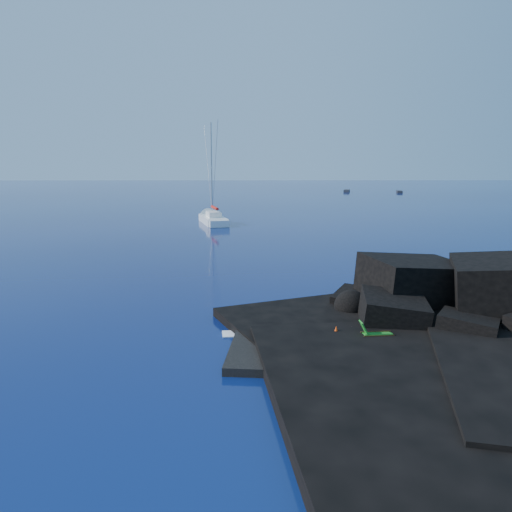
{
  "coord_description": "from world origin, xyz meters",
  "views": [
    {
      "loc": [
        0.94,
        -20.07,
        8.18
      ],
      "look_at": [
        1.55,
        12.38,
        2.0
      ],
      "focal_mm": 35.0,
      "sensor_mm": 36.0,
      "label": 1
    }
  ],
  "objects_px": {
    "sunbather": "(343,330)",
    "distant_boat_a": "(347,192)",
    "deck_chair": "(377,330)",
    "marker_cone": "(336,331)",
    "distant_boat_b": "(399,193)",
    "sailboat": "(213,223)"
  },
  "relations": [
    {
      "from": "sailboat",
      "to": "deck_chair",
      "type": "distance_m",
      "value": 46.77
    },
    {
      "from": "sunbather",
      "to": "marker_cone",
      "type": "height_order",
      "value": "marker_cone"
    },
    {
      "from": "distant_boat_a",
      "to": "distant_boat_b",
      "type": "height_order",
      "value": "distant_boat_a"
    },
    {
      "from": "sailboat",
      "to": "marker_cone",
      "type": "distance_m",
      "value": 45.95
    },
    {
      "from": "sailboat",
      "to": "distant_boat_a",
      "type": "relative_size",
      "value": 2.89
    },
    {
      "from": "sailboat",
      "to": "marker_cone",
      "type": "relative_size",
      "value": 26.22
    },
    {
      "from": "deck_chair",
      "to": "distant_boat_a",
      "type": "height_order",
      "value": "deck_chair"
    },
    {
      "from": "deck_chair",
      "to": "sunbather",
      "type": "relative_size",
      "value": 0.85
    },
    {
      "from": "sunbather",
      "to": "distant_boat_a",
      "type": "height_order",
      "value": "sunbather"
    },
    {
      "from": "sailboat",
      "to": "sunbather",
      "type": "relative_size",
      "value": 7.93
    },
    {
      "from": "deck_chair",
      "to": "marker_cone",
      "type": "xyz_separation_m",
      "value": [
        -1.75,
        0.48,
        -0.24
      ]
    },
    {
      "from": "sailboat",
      "to": "sunbather",
      "type": "distance_m",
      "value": 45.55
    },
    {
      "from": "sailboat",
      "to": "sunbather",
      "type": "height_order",
      "value": "sailboat"
    },
    {
      "from": "sunbather",
      "to": "distant_boat_b",
      "type": "xyz_separation_m",
      "value": [
        35.93,
        109.81,
        -0.52
      ]
    },
    {
      "from": "marker_cone",
      "to": "sunbather",
      "type": "bearing_deg",
      "value": 50.45
    },
    {
      "from": "distant_boat_a",
      "to": "distant_boat_b",
      "type": "distance_m",
      "value": 13.75
    },
    {
      "from": "deck_chair",
      "to": "sunbather",
      "type": "height_order",
      "value": "deck_chair"
    },
    {
      "from": "sailboat",
      "to": "distant_boat_a",
      "type": "distance_m",
      "value": 76.11
    },
    {
      "from": "sunbather",
      "to": "distant_boat_b",
      "type": "height_order",
      "value": "sunbather"
    },
    {
      "from": "deck_chair",
      "to": "sailboat",
      "type": "bearing_deg",
      "value": 98.5
    },
    {
      "from": "deck_chair",
      "to": "marker_cone",
      "type": "distance_m",
      "value": 1.83
    },
    {
      "from": "deck_chair",
      "to": "sunbather",
      "type": "bearing_deg",
      "value": 140.31
    }
  ]
}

